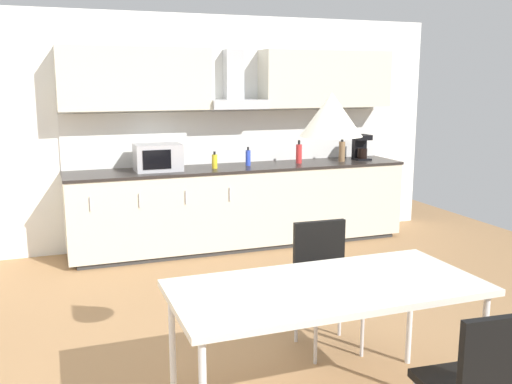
{
  "coord_description": "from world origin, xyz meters",
  "views": [
    {
      "loc": [
        -1.14,
        -3.34,
        1.82
      ],
      "look_at": [
        0.32,
        0.65,
        1.0
      ],
      "focal_mm": 40.0,
      "sensor_mm": 36.0,
      "label": 1
    }
  ],
  "objects_px": {
    "bottle_blue": "(248,158)",
    "chair_near_right": "(482,380)",
    "microwave": "(158,157)",
    "coffee_maker": "(361,147)",
    "bottle_yellow": "(215,161)",
    "bottle_red": "(299,153)",
    "chair_far_right": "(325,272)",
    "dining_table": "(327,292)",
    "pendant_lamp": "(331,115)",
    "bottle_brown": "(342,151)"
  },
  "relations": [
    {
      "from": "bottle_blue",
      "to": "chair_near_right",
      "type": "relative_size",
      "value": 0.24
    },
    {
      "from": "microwave",
      "to": "coffee_maker",
      "type": "relative_size",
      "value": 1.6
    },
    {
      "from": "microwave",
      "to": "bottle_blue",
      "type": "distance_m",
      "value": 1.01
    },
    {
      "from": "bottle_yellow",
      "to": "bottle_red",
      "type": "xyz_separation_m",
      "value": [
        1.02,
        0.06,
        0.03
      ]
    },
    {
      "from": "microwave",
      "to": "chair_far_right",
      "type": "bearing_deg",
      "value": -75.34
    },
    {
      "from": "dining_table",
      "to": "coffee_maker",
      "type": "bearing_deg",
      "value": 57.22
    },
    {
      "from": "pendant_lamp",
      "to": "bottle_yellow",
      "type": "bearing_deg",
      "value": 84.47
    },
    {
      "from": "bottle_blue",
      "to": "bottle_red",
      "type": "relative_size",
      "value": 0.79
    },
    {
      "from": "microwave",
      "to": "bottle_blue",
      "type": "height_order",
      "value": "microwave"
    },
    {
      "from": "bottle_yellow",
      "to": "bottle_brown",
      "type": "bearing_deg",
      "value": 0.81
    },
    {
      "from": "chair_far_right",
      "to": "bottle_red",
      "type": "bearing_deg",
      "value": 69.51
    },
    {
      "from": "chair_near_right",
      "to": "pendant_lamp",
      "type": "distance_m",
      "value": 1.42
    },
    {
      "from": "bottle_brown",
      "to": "chair_far_right",
      "type": "relative_size",
      "value": 0.32
    },
    {
      "from": "coffee_maker",
      "to": "dining_table",
      "type": "xyz_separation_m",
      "value": [
        -2.15,
        -3.35,
        -0.34
      ]
    },
    {
      "from": "bottle_brown",
      "to": "chair_near_right",
      "type": "distance_m",
      "value": 4.36
    },
    {
      "from": "microwave",
      "to": "dining_table",
      "type": "distance_m",
      "value": 3.35
    },
    {
      "from": "bottle_yellow",
      "to": "chair_far_right",
      "type": "xyz_separation_m",
      "value": [
        0.07,
        -2.49,
        -0.45
      ]
    },
    {
      "from": "dining_table",
      "to": "pendant_lamp",
      "type": "xyz_separation_m",
      "value": [
        0.0,
        0.0,
        0.95
      ]
    },
    {
      "from": "chair_near_right",
      "to": "chair_far_right",
      "type": "relative_size",
      "value": 1.0
    },
    {
      "from": "dining_table",
      "to": "pendant_lamp",
      "type": "distance_m",
      "value": 0.95
    },
    {
      "from": "bottle_blue",
      "to": "chair_far_right",
      "type": "bearing_deg",
      "value": -97.62
    },
    {
      "from": "microwave",
      "to": "bottle_red",
      "type": "relative_size",
      "value": 1.83
    },
    {
      "from": "bottle_brown",
      "to": "chair_near_right",
      "type": "xyz_separation_m",
      "value": [
        -1.5,
        -4.06,
        -0.49
      ]
    },
    {
      "from": "dining_table",
      "to": "chair_near_right",
      "type": "xyz_separation_m",
      "value": [
        0.37,
        -0.77,
        -0.18
      ]
    },
    {
      "from": "bottle_brown",
      "to": "microwave",
      "type": "bearing_deg",
      "value": 179.16
    },
    {
      "from": "pendant_lamp",
      "to": "coffee_maker",
      "type": "bearing_deg",
      "value": 57.22
    },
    {
      "from": "dining_table",
      "to": "chair_near_right",
      "type": "bearing_deg",
      "value": -64.3
    },
    {
      "from": "coffee_maker",
      "to": "pendant_lamp",
      "type": "relative_size",
      "value": 0.94
    },
    {
      "from": "bottle_red",
      "to": "chair_far_right",
      "type": "distance_m",
      "value": 2.77
    },
    {
      "from": "pendant_lamp",
      "to": "bottle_red",
      "type": "bearing_deg",
      "value": 68.12
    },
    {
      "from": "bottle_yellow",
      "to": "pendant_lamp",
      "type": "distance_m",
      "value": 3.35
    },
    {
      "from": "bottle_brown",
      "to": "bottle_red",
      "type": "relative_size",
      "value": 1.07
    },
    {
      "from": "bottle_blue",
      "to": "bottle_brown",
      "type": "bearing_deg",
      "value": -2.81
    },
    {
      "from": "coffee_maker",
      "to": "chair_near_right",
      "type": "relative_size",
      "value": 0.34
    },
    {
      "from": "chair_near_right",
      "to": "pendant_lamp",
      "type": "xyz_separation_m",
      "value": [
        -0.37,
        0.77,
        1.13
      ]
    },
    {
      "from": "microwave",
      "to": "bottle_blue",
      "type": "xyz_separation_m",
      "value": [
        1.01,
        0.02,
        -0.05
      ]
    },
    {
      "from": "bottle_brown",
      "to": "chair_near_right",
      "type": "relative_size",
      "value": 0.32
    },
    {
      "from": "coffee_maker",
      "to": "bottle_brown",
      "type": "relative_size",
      "value": 1.06
    },
    {
      "from": "bottle_brown",
      "to": "dining_table",
      "type": "xyz_separation_m",
      "value": [
        -1.87,
        -3.29,
        -0.31
      ]
    },
    {
      "from": "bottle_blue",
      "to": "pendant_lamp",
      "type": "relative_size",
      "value": 0.65
    },
    {
      "from": "coffee_maker",
      "to": "bottle_blue",
      "type": "bearing_deg",
      "value": -179.93
    },
    {
      "from": "chair_far_right",
      "to": "bottle_blue",
      "type": "bearing_deg",
      "value": 82.38
    },
    {
      "from": "microwave",
      "to": "bottle_yellow",
      "type": "distance_m",
      "value": 0.61
    },
    {
      "from": "coffee_maker",
      "to": "bottle_yellow",
      "type": "bearing_deg",
      "value": -177.51
    },
    {
      "from": "chair_near_right",
      "to": "bottle_brown",
      "type": "bearing_deg",
      "value": 69.74
    },
    {
      "from": "dining_table",
      "to": "bottle_yellow",
      "type": "bearing_deg",
      "value": 84.47
    },
    {
      "from": "bottle_red",
      "to": "chair_near_right",
      "type": "xyz_separation_m",
      "value": [
        -0.96,
        -4.09,
        -0.48
      ]
    },
    {
      "from": "bottle_brown",
      "to": "pendant_lamp",
      "type": "height_order",
      "value": "pendant_lamp"
    },
    {
      "from": "bottle_red",
      "to": "chair_near_right",
      "type": "distance_m",
      "value": 4.23
    },
    {
      "from": "chair_near_right",
      "to": "pendant_lamp",
      "type": "bearing_deg",
      "value": 115.7
    }
  ]
}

